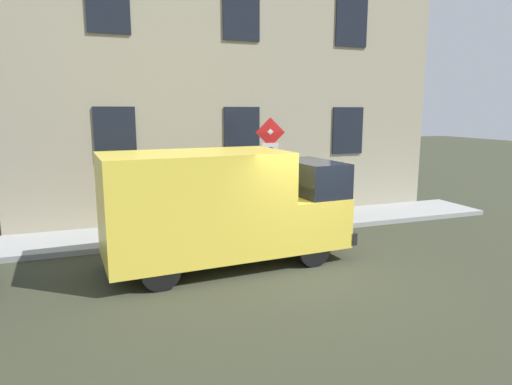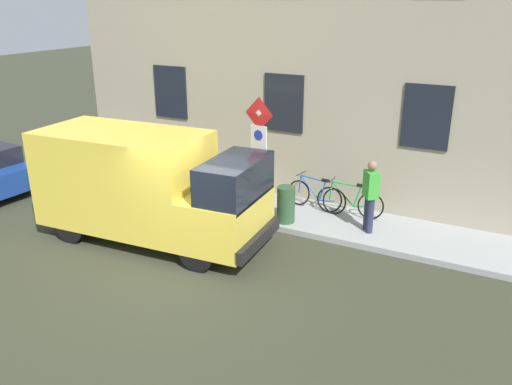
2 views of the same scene
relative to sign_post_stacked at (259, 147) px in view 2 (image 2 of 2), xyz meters
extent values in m
plane|color=#343727|center=(-2.74, 0.20, -1.99)|extent=(80.00, 80.00, 0.00)
cube|color=#9A9B9B|center=(0.80, 0.20, -1.92)|extent=(2.01, 15.20, 0.14)
cube|color=tan|center=(2.16, 0.20, 2.23)|extent=(0.70, 13.20, 8.44)
cube|color=black|center=(1.79, -3.43, 0.71)|extent=(0.06, 1.10, 1.50)
cube|color=black|center=(1.79, 0.20, 0.71)|extent=(0.06, 1.10, 1.50)
cube|color=black|center=(1.79, 3.82, 0.71)|extent=(0.06, 1.10, 1.50)
cylinder|color=#474C47|center=(0.05, -0.01, -0.41)|extent=(0.09, 0.09, 2.88)
pyramid|color=silver|center=(-0.03, 0.01, 0.77)|extent=(0.12, 0.50, 0.50)
pyramid|color=red|center=(-0.03, 0.00, 0.77)|extent=(0.11, 0.56, 0.56)
cube|color=white|center=(-0.01, 0.00, 0.22)|extent=(0.11, 0.44, 0.56)
cylinder|color=#1933B2|center=(-0.04, 0.00, 0.28)|extent=(0.05, 0.24, 0.24)
pyramid|color=silver|center=(-0.03, 0.01, -0.33)|extent=(0.12, 0.50, 0.50)
pyramid|color=red|center=(-0.03, 0.00, -0.33)|extent=(0.11, 0.56, 0.56)
cube|color=yellow|center=(-1.95, 2.46, -0.58)|extent=(2.24, 3.92, 2.18)
cube|color=yellow|center=(-1.78, -0.14, -1.12)|extent=(2.09, 1.53, 1.10)
cube|color=black|center=(-1.76, -0.35, -0.22)|extent=(1.98, 1.10, 0.84)
cube|color=black|center=(-1.73, -0.89, -1.49)|extent=(2.01, 0.29, 0.28)
cylinder|color=black|center=(-0.92, 0.16, -1.61)|extent=(0.27, 0.77, 0.76)
cylinder|color=black|center=(-2.67, 0.04, -1.61)|extent=(0.27, 0.77, 0.76)
cylinder|color=black|center=(-1.13, 3.48, -1.61)|extent=(0.27, 0.77, 0.76)
cylinder|color=black|center=(-2.89, 3.36, -1.61)|extent=(0.27, 0.77, 0.76)
cylinder|color=black|center=(-1.08, 7.06, -1.69)|extent=(0.22, 0.61, 0.60)
torus|color=black|center=(1.23, -1.39, -1.52)|extent=(0.20, 0.67, 0.66)
torus|color=black|center=(1.29, -2.43, -1.52)|extent=(0.20, 0.67, 0.66)
cylinder|color=#1E9143|center=(1.25, -1.72, -1.32)|extent=(0.07, 0.60, 0.60)
cylinder|color=#1E9143|center=(1.25, -1.80, -1.04)|extent=(0.08, 0.73, 0.07)
cylinder|color=#1E9143|center=(1.27, -2.08, -1.33)|extent=(0.05, 0.19, 0.55)
cylinder|color=#1E9143|center=(1.28, -2.22, -1.56)|extent=(0.06, 0.43, 0.12)
cylinder|color=#1E9143|center=(1.23, -1.41, -1.28)|extent=(0.04, 0.09, 0.50)
cube|color=black|center=(1.27, -2.16, -1.02)|extent=(0.09, 0.20, 0.06)
cylinder|color=#262626|center=(1.23, -1.44, -0.98)|extent=(0.46, 0.05, 0.03)
torus|color=black|center=(1.34, -0.49, -1.52)|extent=(0.24, 0.67, 0.66)
torus|color=black|center=(1.18, -1.53, -1.52)|extent=(0.24, 0.67, 0.66)
cylinder|color=#1A58B2|center=(1.29, -0.83, -1.32)|extent=(0.12, 0.60, 0.60)
cylinder|color=#1A58B2|center=(1.28, -0.90, -1.04)|extent=(0.14, 0.72, 0.07)
cylinder|color=#1A58B2|center=(1.23, -1.18, -1.33)|extent=(0.06, 0.19, 0.55)
cylinder|color=#1A58B2|center=(1.21, -1.32, -1.56)|extent=(0.10, 0.43, 0.12)
cylinder|color=#1A58B2|center=(1.33, -0.52, -1.28)|extent=(0.05, 0.09, 0.50)
cube|color=black|center=(1.22, -1.26, -1.02)|extent=(0.11, 0.21, 0.06)
cylinder|color=#262626|center=(1.33, -0.54, -0.98)|extent=(0.46, 0.10, 0.03)
cylinder|color=#262B47|center=(0.62, -2.54, -1.43)|extent=(0.16, 0.16, 0.85)
cylinder|color=#262B47|center=(0.48, -2.65, -1.43)|extent=(0.16, 0.16, 0.85)
cube|color=green|center=(0.55, -2.59, -0.69)|extent=(0.48, 0.45, 0.62)
sphere|color=#936B4C|center=(0.55, -2.59, -0.24)|extent=(0.22, 0.22, 0.22)
cylinder|color=#2D5133|center=(0.15, -0.66, -1.40)|extent=(0.44, 0.44, 0.90)
camera|label=1|loc=(-11.03, 4.40, 1.35)|focal=31.44mm
camera|label=2|loc=(-10.60, -5.46, 3.32)|focal=36.72mm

